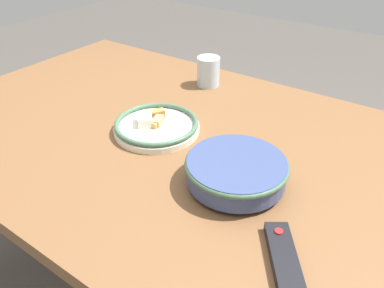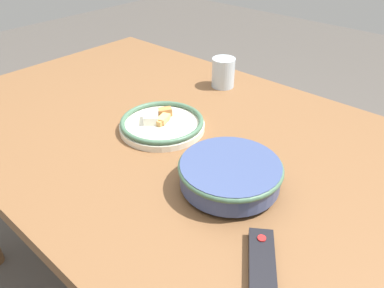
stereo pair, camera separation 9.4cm
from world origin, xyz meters
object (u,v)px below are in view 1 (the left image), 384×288
object	(u,v)px
tv_remote	(284,261)
drinking_glass	(208,71)
food_plate	(156,126)
noodle_bowl	(236,170)

from	to	relation	value
tv_remote	drinking_glass	world-z (taller)	drinking_glass
food_plate	drinking_glass	world-z (taller)	drinking_glass
food_plate	drinking_glass	bearing A→B (deg)	-81.55
food_plate	tv_remote	distance (m)	0.54
noodle_bowl	tv_remote	world-z (taller)	noodle_bowl
tv_remote	food_plate	bearing A→B (deg)	120.01
tv_remote	drinking_glass	bearing A→B (deg)	98.19
tv_remote	drinking_glass	size ratio (longest dim) A/B	1.68
noodle_bowl	food_plate	size ratio (longest dim) A/B	0.97
tv_remote	drinking_glass	distance (m)	0.79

